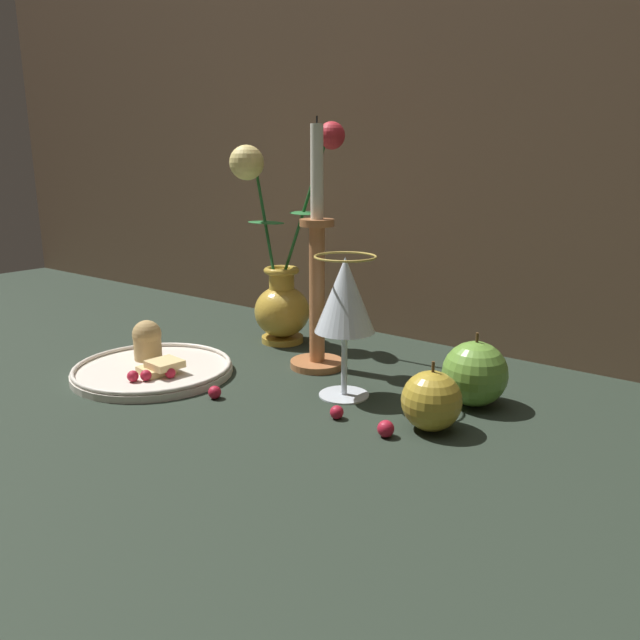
{
  "coord_description": "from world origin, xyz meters",
  "views": [
    {
      "loc": [
        0.52,
        -0.62,
        0.3
      ],
      "look_at": [
        0.04,
        -0.0,
        0.1
      ],
      "focal_mm": 35.0,
      "sensor_mm": 36.0,
      "label": 1
    }
  ],
  "objects": [
    {
      "name": "candlestick",
      "position": [
        -0.03,
        0.08,
        0.12
      ],
      "size": [
        0.08,
        0.08,
        0.36
      ],
      "color": "#B77042",
      "rests_on": "ground_plane"
    },
    {
      "name": "apple_near_glass",
      "position": [
        0.21,
        -0.02,
        0.03
      ],
      "size": [
        0.07,
        0.07,
        0.08
      ],
      "color": "#B2932D",
      "rests_on": "ground_plane"
    },
    {
      "name": "berry_front_center",
      "position": [
        -0.05,
        -0.1,
        0.01
      ],
      "size": [
        0.02,
        0.02,
        0.02
      ],
      "primitive_type": "sphere",
      "color": "#AD192D",
      "rests_on": "ground_plane"
    },
    {
      "name": "berry_near_plate",
      "position": [
        0.18,
        -0.07,
        0.01
      ],
      "size": [
        0.02,
        0.02,
        0.02
      ],
      "primitive_type": "sphere",
      "color": "#AD192D",
      "rests_on": "ground_plane"
    },
    {
      "name": "ground_plane",
      "position": [
        0.0,
        0.0,
        0.0
      ],
      "size": [
        2.4,
        2.4,
        0.0
      ],
      "primitive_type": "plane",
      "color": "#232D23",
      "rests_on": "ground"
    },
    {
      "name": "wine_glass",
      "position": [
        0.07,
        0.01,
        0.13
      ],
      "size": [
        0.08,
        0.08,
        0.19
      ],
      "color": "silver",
      "rests_on": "ground_plane"
    },
    {
      "name": "plate_with_pastries",
      "position": [
        -0.2,
        -0.09,
        0.01
      ],
      "size": [
        0.23,
        0.23,
        0.07
      ],
      "color": "silver",
      "rests_on": "ground_plane"
    },
    {
      "name": "apple_beside_vase",
      "position": [
        0.22,
        0.08,
        0.04
      ],
      "size": [
        0.08,
        0.08,
        0.09
      ],
      "color": "#669938",
      "rests_on": "ground_plane"
    },
    {
      "name": "vase",
      "position": [
        -0.16,
        0.14,
        0.11
      ],
      "size": [
        0.2,
        0.09,
        0.36
      ],
      "color": "gold",
      "rests_on": "ground_plane"
    },
    {
      "name": "berry_by_glass_stem",
      "position": [
        0.11,
        -0.06,
        0.01
      ],
      "size": [
        0.02,
        0.02,
        0.02
      ],
      "primitive_type": "sphere",
      "color": "#AD192D",
      "rests_on": "ground_plane"
    }
  ]
}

